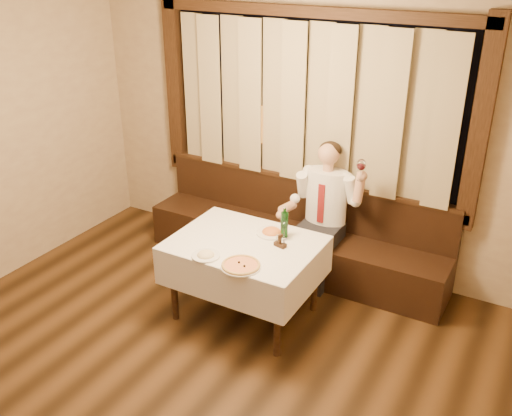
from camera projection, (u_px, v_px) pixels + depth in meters
The scene contains 10 objects.
room at pixel (192, 193), 4.07m from camera, with size 5.01×6.01×2.81m.
banquette at pixel (295, 239), 5.96m from camera, with size 3.20×0.61×0.94m.
dining_table at pixel (245, 252), 5.00m from camera, with size 1.27×0.97×0.76m.
pizza at pixel (241, 265), 4.57m from camera, with size 0.33×0.33×0.04m.
pasta_red at pixel (272, 230), 5.08m from camera, with size 0.27×0.27×0.09m.
pasta_cream at pixel (206, 253), 4.71m from camera, with size 0.24×0.24×0.08m.
green_bottle at pixel (284, 224), 5.00m from camera, with size 0.06×0.06×0.29m.
table_wine_glass at pixel (284, 226), 4.95m from camera, with size 0.07×0.07×0.18m.
cruet_caddy at pixel (280, 242), 4.87m from camera, with size 0.12×0.08×0.12m.
seated_man at pixel (324, 204), 5.52m from camera, with size 0.78×0.59×1.42m.
Camera 1 is at (2.23, -2.06, 3.12)m, focal length 40.00 mm.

